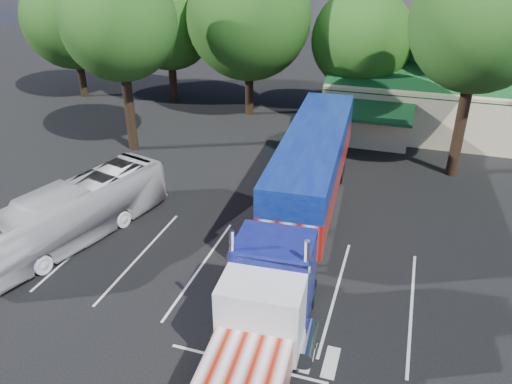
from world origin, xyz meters
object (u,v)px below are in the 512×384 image
(woman, at_px, (316,217))
(bicycle, at_px, (299,192))
(tour_bus, at_px, (74,213))
(semi_truck, at_px, (304,189))
(silver_sedan, at_px, (395,130))

(woman, xyz_separation_m, bicycle, (-1.71, 3.62, -0.54))
(bicycle, height_order, tour_bus, tour_bus)
(tour_bus, bearing_deg, semi_truck, 33.83)
(woman, height_order, silver_sedan, woman)
(bicycle, bearing_deg, silver_sedan, 37.24)
(semi_truck, distance_m, tour_bus, 11.60)
(semi_truck, xyz_separation_m, tour_bus, (-10.94, -3.65, -1.27))
(semi_truck, height_order, tour_bus, semi_truck)
(semi_truck, height_order, woman, semi_truck)
(semi_truck, distance_m, woman, 2.01)
(bicycle, distance_m, silver_sedan, 12.67)
(semi_truck, bearing_deg, woman, 42.82)
(semi_truck, distance_m, bicycle, 4.97)
(woman, xyz_separation_m, silver_sedan, (2.98, 15.38, -0.27))
(silver_sedan, bearing_deg, tour_bus, 125.83)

